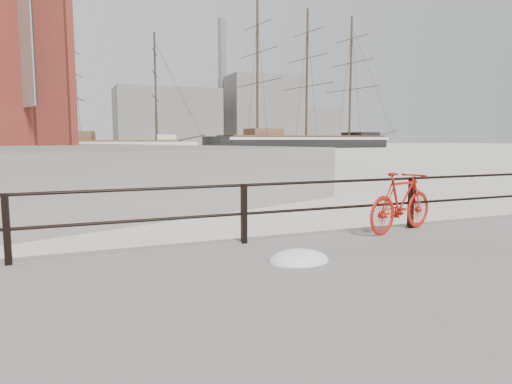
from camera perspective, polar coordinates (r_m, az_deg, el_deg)
name	(u,v)px	position (r m, az deg, el deg)	size (l,w,h in m)	color
bicycle	(401,202)	(8.99, 17.71, -1.17)	(1.88, 0.28, 1.13)	#B2170B
barque_black	(306,148)	(111.85, 6.27, 5.49)	(60.27, 19.73, 34.09)	black
schooner_mid	(118,152)	(81.50, -16.88, 4.85)	(28.96, 12.25, 20.83)	beige
industrial_west	(167,118)	(150.29, -11.06, 9.11)	(32.00, 18.00, 18.00)	gray
industrial_mid	(262,112)	(165.64, 0.70, 10.02)	(26.00, 20.00, 24.00)	gray
industrial_east	(311,127)	(180.03, 6.89, 8.11)	(20.00, 16.00, 14.00)	gray
smokestack	(222,83)	(166.64, -4.22, 13.44)	(2.80, 2.80, 44.00)	gray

